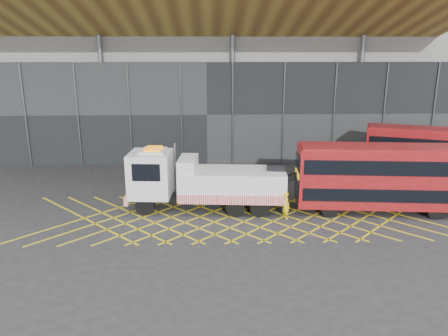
{
  "coord_description": "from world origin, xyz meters",
  "views": [
    {
      "loc": [
        2.17,
        -22.75,
        9.21
      ],
      "look_at": [
        3.0,
        1.5,
        2.4
      ],
      "focal_mm": 35.0,
      "sensor_mm": 36.0,
      "label": 1
    }
  ],
  "objects_px": {
    "bus_second": "(437,153)",
    "worker": "(286,205)",
    "recovery_truck": "(201,181)",
    "bus_towed": "(382,176)"
  },
  "relations": [
    {
      "from": "recovery_truck",
      "to": "bus_towed",
      "type": "xyz_separation_m",
      "value": [
        10.21,
        -0.79,
        0.44
      ]
    },
    {
      "from": "bus_second",
      "to": "recovery_truck",
      "type": "bearing_deg",
      "value": -143.71
    },
    {
      "from": "bus_second",
      "to": "worker",
      "type": "distance_m",
      "value": 12.95
    },
    {
      "from": "recovery_truck",
      "to": "bus_second",
      "type": "distance_m",
      "value": 16.67
    },
    {
      "from": "bus_second",
      "to": "worker",
      "type": "relative_size",
      "value": 6.32
    },
    {
      "from": "recovery_truck",
      "to": "bus_second",
      "type": "height_order",
      "value": "bus_second"
    },
    {
      "from": "bus_second",
      "to": "worker",
      "type": "xyz_separation_m",
      "value": [
        -11.38,
        -6.03,
        -1.37
      ]
    },
    {
      "from": "recovery_truck",
      "to": "bus_second",
      "type": "relative_size",
      "value": 1.12
    },
    {
      "from": "bus_towed",
      "to": "worker",
      "type": "height_order",
      "value": "bus_towed"
    },
    {
      "from": "bus_second",
      "to": "worker",
      "type": "height_order",
      "value": "bus_second"
    }
  ]
}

